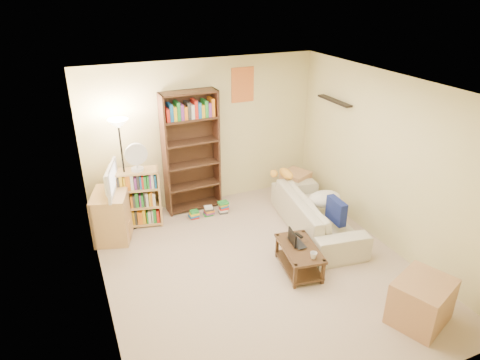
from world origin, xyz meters
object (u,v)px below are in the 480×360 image
object	(u,v)px
floor_lamp	(121,143)
side_table	(295,184)
tabby_cat	(284,174)
television	(107,180)
desk_fan	(136,157)
tall_bookshelf	(191,150)
laptop	(300,242)
tv_stand	(112,215)
end_cabinet	(421,301)
mug	(314,255)
coffee_table	(299,256)
short_bookshelf	(137,198)
sofa	(316,213)

from	to	relation	value
floor_lamp	side_table	distance (m)	3.18
tabby_cat	television	size ratio (longest dim) A/B	0.62
tabby_cat	desk_fan	xyz separation A→B (m)	(-2.33, 0.42, 0.52)
tall_bookshelf	floor_lamp	distance (m)	1.20
tabby_cat	floor_lamp	world-z (taller)	floor_lamp
tall_bookshelf	desk_fan	distance (m)	0.97
laptop	tv_stand	xyz separation A→B (m)	(-2.24, 1.76, -0.00)
television	floor_lamp	bearing A→B (deg)	-35.85
tabby_cat	end_cabinet	size ratio (longest dim) A/B	0.72
laptop	television	distance (m)	2.91
mug	floor_lamp	bearing A→B (deg)	129.40
coffee_table	desk_fan	xyz separation A→B (m)	(-1.71, 2.02, 0.97)
desk_fan	side_table	world-z (taller)	desk_fan
mug	tall_bookshelf	size ratio (longest dim) A/B	0.06
tabby_cat	laptop	xyz separation A→B (m)	(-0.56, -1.51, -0.30)
laptop	television	world-z (taller)	television
tabby_cat	end_cabinet	world-z (taller)	tabby_cat
short_bookshelf	floor_lamp	xyz separation A→B (m)	(-0.15, -0.00, 0.95)
tall_bookshelf	sofa	bearing A→B (deg)	-45.00
short_bookshelf	coffee_table	bearing A→B (deg)	-37.49
tall_bookshelf	side_table	world-z (taller)	tall_bookshelf
desk_fan	side_table	bearing A→B (deg)	-1.94
tall_bookshelf	end_cabinet	world-z (taller)	tall_bookshelf
sofa	television	world-z (taller)	television
tabby_cat	tv_stand	world-z (taller)	tabby_cat
sofa	television	size ratio (longest dim) A/B	2.81
laptop	television	bearing A→B (deg)	53.54
coffee_table	mug	world-z (taller)	mug
coffee_table	floor_lamp	distance (m)	3.06
short_bookshelf	tall_bookshelf	bearing A→B (deg)	23.25
short_bookshelf	end_cabinet	xyz separation A→B (m)	(2.55, -3.46, -0.21)
short_bookshelf	laptop	bearing A→B (deg)	-35.30
short_bookshelf	side_table	bearing A→B (deg)	9.31
coffee_table	mug	size ratio (longest dim) A/B	7.23
television	tall_bookshelf	bearing A→B (deg)	-57.01
television	side_table	xyz separation A→B (m)	(3.24, 0.08, -0.72)
desk_fan	end_cabinet	world-z (taller)	desk_fan
coffee_table	tv_stand	world-z (taller)	tv_stand
coffee_table	short_bookshelf	distance (m)	2.73
television	side_table	distance (m)	3.32
tabby_cat	short_bookshelf	world-z (taller)	short_bookshelf
floor_lamp	tv_stand	bearing A→B (deg)	-142.71
sofa	side_table	xyz separation A→B (m)	(0.28, 1.14, -0.05)
tabby_cat	tall_bookshelf	xyz separation A→B (m)	(-1.39, 0.66, 0.41)
coffee_table	desk_fan	size ratio (longest dim) A/B	1.95
floor_lamp	end_cabinet	xyz separation A→B (m)	(2.69, -3.46, -1.15)
tv_stand	coffee_table	bearing A→B (deg)	-23.42
mug	television	size ratio (longest dim) A/B	0.16
mug	floor_lamp	xyz separation A→B (m)	(-1.93, 2.36, 1.02)
coffee_table	tabby_cat	bearing A→B (deg)	78.07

